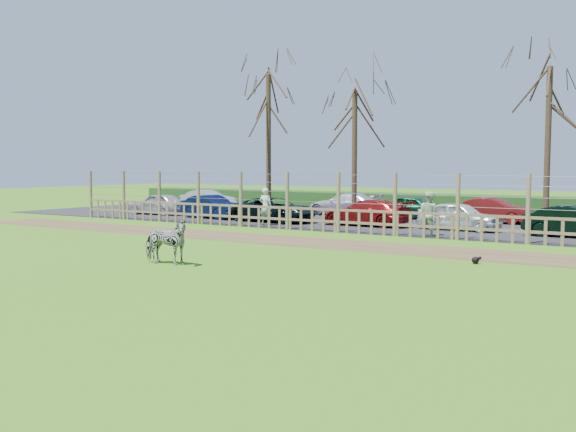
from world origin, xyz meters
The scene contains 22 objects.
ground centered at (0.00, 0.00, 0.00)m, with size 120.00×120.00×0.00m, color #619C29.
dirt_strip centered at (0.00, 4.50, 0.01)m, with size 34.00×2.80×0.01m, color brown.
asphalt centered at (0.00, 14.50, 0.02)m, with size 44.00×13.00×0.04m, color #232326.
hedge centered at (0.00, 21.50, 0.55)m, with size 46.00×2.00×1.10m, color #1E4716.
fence centered at (0.00, 8.00, 0.80)m, with size 30.16×0.16×2.50m.
tree_left centered at (-6.50, 12.50, 5.62)m, with size 4.80×4.80×7.88m.
tree_mid centered at (-2.00, 13.50, 4.87)m, with size 4.80×4.80×6.83m.
tree_right centered at (7.00, 14.00, 5.24)m, with size 4.80×4.80×7.35m.
zebra centered at (-0.07, -2.25, 0.66)m, with size 0.71×1.55×1.31m, color gray.
visitor_a centered at (-4.23, 8.86, 0.90)m, with size 0.63×0.41×1.72m, color #B5E5AD.
visitor_b centered at (3.67, 8.58, 0.90)m, with size 0.84×0.65×1.72m, color beige.
crow centered at (7.25, 2.53, 0.11)m, with size 0.27×0.20×0.22m.
car_0 centered at (-13.18, 11.18, 0.64)m, with size 1.42×3.52×1.20m, color silver.
car_1 centered at (-8.90, 10.73, 0.64)m, with size 1.27×3.64×1.20m, color #0A143F.
car_2 centered at (-4.90, 10.60, 0.64)m, with size 1.99×4.32×1.20m, color black.
car_3 centered at (-0.21, 11.17, 0.64)m, with size 1.68×4.13×1.20m, color maroon.
car_4 centered at (4.02, 11.40, 0.64)m, with size 1.42×3.52×1.20m, color white.
car_5 centered at (8.57, 11.03, 0.64)m, with size 1.27×3.64×1.20m, color black.
car_7 centered at (-13.70, 16.33, 0.64)m, with size 1.27×3.64×1.20m, color silver.
car_9 centered at (-4.04, 16.38, 0.64)m, with size 1.68×4.13×1.20m, color silver.
car_10 centered at (0.26, 15.96, 0.64)m, with size 1.42×3.52×1.20m, color #135534.
car_11 centered at (4.30, 15.75, 0.64)m, with size 1.27×3.64×1.20m, color maroon.
Camera 1 is at (12.31, -15.47, 2.75)m, focal length 40.00 mm.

